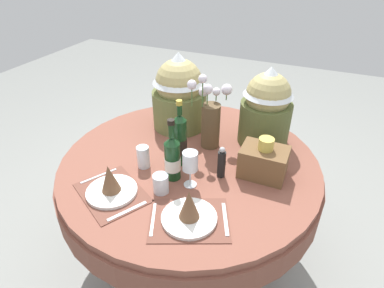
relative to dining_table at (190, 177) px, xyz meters
name	(u,v)px	position (x,y,z in m)	size (l,w,h in m)	color
ground	(190,249)	(0.00, 0.00, -0.61)	(8.00, 8.00, 0.00)	gray
dining_table	(190,177)	(0.00, 0.00, 0.00)	(1.42, 1.42, 0.74)	brown
place_setting_left	(111,185)	(-0.23, -0.40, 0.17)	(0.42, 0.39, 0.16)	brown
place_setting_right	(189,212)	(0.18, -0.41, 0.17)	(0.42, 0.38, 0.16)	brown
flower_vase	(210,117)	(0.05, 0.18, 0.30)	(0.20, 0.20, 0.44)	brown
wine_bottle_left	(172,158)	(-0.01, -0.17, 0.25)	(0.08, 0.08, 0.33)	#143819
wine_bottle_centre	(180,140)	(-0.03, -0.04, 0.27)	(0.07, 0.07, 0.37)	#143819
wine_glass_right	(190,162)	(0.09, -0.19, 0.26)	(0.07, 0.07, 0.19)	silver
tumbler_near_right	(143,157)	(-0.20, -0.15, 0.18)	(0.07, 0.07, 0.12)	silver
tumbler_mid	(161,184)	(-0.02, -0.29, 0.17)	(0.08, 0.08, 0.09)	silver
pepper_mill	(221,163)	(0.20, -0.07, 0.20)	(0.04, 0.04, 0.17)	black
gift_tub_back_left	(179,89)	(-0.21, 0.33, 0.37)	(0.33, 0.33, 0.47)	olive
gift_tub_back_right	(267,104)	(0.32, 0.35, 0.37)	(0.29, 0.29, 0.46)	#566033
woven_basket_side_right	(264,161)	(0.39, 0.03, 0.21)	(0.23, 0.17, 0.21)	brown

